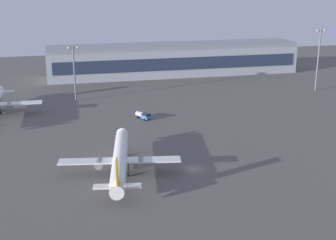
{
  "coord_description": "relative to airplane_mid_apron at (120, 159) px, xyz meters",
  "views": [
    {
      "loc": [
        -32.92,
        -108.28,
        48.46
      ],
      "look_at": [
        0.67,
        32.57,
        4.0
      ],
      "focal_mm": 48.82,
      "sensor_mm": 36.0,
      "label": 1
    }
  ],
  "objects": [
    {
      "name": "ground_plane",
      "position": [
        19.53,
        -1.71,
        -3.94
      ],
      "size": [
        416.0,
        416.0,
        0.0
      ],
      "primitive_type": "plane",
      "color": "#56544F"
    },
    {
      "name": "terminal_building",
      "position": [
        45.69,
        123.9,
        4.15
      ],
      "size": [
        131.46,
        22.4,
        16.4
      ],
      "color": "#9EA3AD",
      "rests_on": "ground"
    },
    {
      "name": "apron_light_east",
      "position": [
        -7.92,
        80.05,
        9.2
      ],
      "size": [
        4.8,
        0.9,
        22.71
      ],
      "color": "slate",
      "rests_on": "ground"
    },
    {
      "name": "apron_light_central",
      "position": [
        99.84,
        73.09,
        11.79
      ],
      "size": [
        4.8,
        0.9,
        27.73
      ],
      "color": "slate",
      "rests_on": "ground"
    },
    {
      "name": "fuel_truck",
      "position": [
        14.81,
        46.92,
        -2.58
      ],
      "size": [
        5.19,
        6.43,
        2.35
      ],
      "rotation": [
        0.0,
        0.0,
        3.72
      ],
      "color": "#3372BF",
      "rests_on": "ground"
    },
    {
      "name": "airplane_mid_apron",
      "position": [
        0.0,
        0.0,
        0.0
      ],
      "size": [
        31.71,
        40.55,
        10.43
      ],
      "rotation": [
        0.0,
        0.0,
        -0.17
      ],
      "color": "silver",
      "rests_on": "ground"
    }
  ]
}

